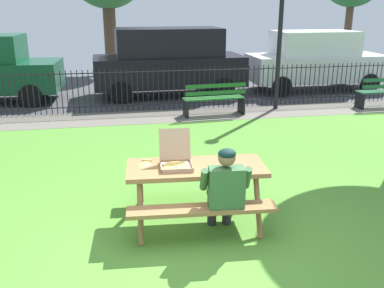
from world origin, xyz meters
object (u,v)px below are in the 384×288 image
Objects in this scene: picnic_table_foreground at (196,178)px; adult_at_table at (225,188)px; lamp_post_walkway at (281,16)px; parked_car_left at (169,60)px; pizza_box_open at (176,160)px; parked_car_center at (315,60)px; pizza_slice_on_table at (145,163)px; park_bench_center at (214,100)px.

adult_at_table is at bearing -64.25° from picnic_table_foreground.
parked_car_left is (-2.64, 2.39, -1.39)m from lamp_post_walkway.
pizza_box_open is 0.11× the size of parked_car_left.
pizza_box_open is 10.14m from parked_car_center.
adult_at_table is at bearing -116.17° from lamp_post_walkway.
picnic_table_foreground is 0.43× the size of parked_car_center.
lamp_post_walkway is at bearing 54.60° from pizza_slice_on_table.
adult_at_table is 0.26× the size of parked_car_left.
picnic_table_foreground is 0.41× the size of parked_car_left.
picnic_table_foreground is 0.58m from adult_at_table.
parked_car_left reaches higher than pizza_slice_on_table.
park_bench_center is 0.35× the size of parked_car_left.
pizza_slice_on_table is 0.07× the size of lamp_post_walkway.
adult_at_table reaches higher than picnic_table_foreground.
pizza_box_open is 0.12× the size of parked_car_center.
picnic_table_foreground is 7.08m from lamp_post_walkway.
parked_car_left reaches higher than park_bench_center.
pizza_slice_on_table is at bearing -99.87° from parked_car_left.
lamp_post_walkway reaches higher than parked_car_center.
lamp_post_walkway is at bearing 11.72° from park_bench_center.
parked_car_left reaches higher than picnic_table_foreground.
picnic_table_foreground is 6.66× the size of pizza_slice_on_table.
park_bench_center is at bearing -73.88° from parked_car_left.
pizza_box_open is 7.10m from lamp_post_walkway.
pizza_box_open is 8.32m from parked_car_left.
pizza_box_open is 0.13× the size of lamp_post_walkway.
adult_at_table is 6.19m from park_bench_center.
adult_at_table reaches higher than pizza_slice_on_table.
adult_at_table is (0.25, -0.52, 0.06)m from picnic_table_foreground.
lamp_post_walkway is at bearing -42.13° from parked_car_left.
pizza_slice_on_table is at bearing -127.83° from parked_car_center.
pizza_box_open is (-0.26, 0.05, 0.26)m from picnic_table_foreground.
parked_car_center is at bearing 52.17° from pizza_slice_on_table.
picnic_table_foreground is at bearing -105.84° from park_bench_center.
adult_at_table is at bearing -48.09° from pizza_box_open.
park_bench_center reaches higher than picnic_table_foreground.
parked_car_left is (1.41, 8.09, 0.32)m from pizza_slice_on_table.
park_bench_center is (2.21, 5.32, -0.36)m from pizza_slice_on_table.
parked_car_left is (1.02, 8.25, 0.24)m from pizza_box_open.
park_bench_center is at bearing 77.72° from adult_at_table.
parked_car_center reaches higher than picnic_table_foreground.
park_bench_center is at bearing 67.44° from pizza_slice_on_table.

